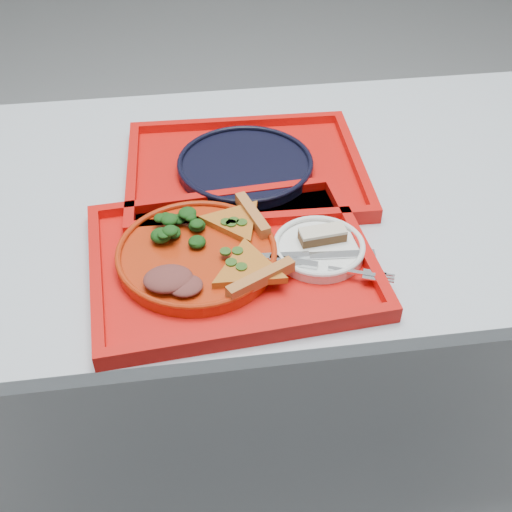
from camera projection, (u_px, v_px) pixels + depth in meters
name	position (u px, v px, depth m)	size (l,w,h in m)	color
ground	(278.00, 414.00, 1.72)	(10.00, 10.00, 0.00)	gray
table	(285.00, 217.00, 1.27)	(1.60, 0.80, 0.75)	silver
tray_main	(232.00, 264.00, 1.05)	(0.45, 0.35, 0.01)	red
tray_far	(245.00, 173.00, 1.24)	(0.45, 0.35, 0.01)	red
dinner_plate	(197.00, 256.00, 1.04)	(0.26, 0.26, 0.02)	#AD280B
side_plate	(319.00, 250.00, 1.06)	(0.15, 0.15, 0.01)	white
navy_plate	(245.00, 167.00, 1.23)	(0.26, 0.26, 0.02)	black
pizza_slice_a	(248.00, 266.00, 0.99)	(0.13, 0.12, 0.02)	orange
pizza_slice_b	(235.00, 220.00, 1.08)	(0.13, 0.11, 0.02)	orange
salad_heap	(176.00, 226.00, 1.05)	(0.09, 0.08, 0.04)	black
meat_portion	(168.00, 279.00, 0.97)	(0.08, 0.06, 0.02)	brown
dessert_bar	(322.00, 235.00, 1.06)	(0.08, 0.04, 0.02)	#4D3319
knife	(318.00, 255.00, 1.03)	(0.18, 0.02, 0.01)	silver
fork	(327.00, 267.00, 1.01)	(0.18, 0.02, 0.01)	silver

